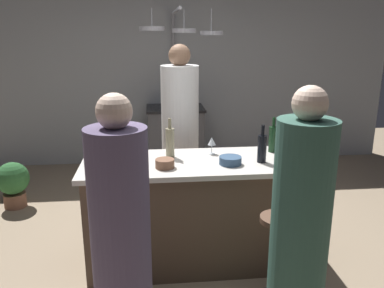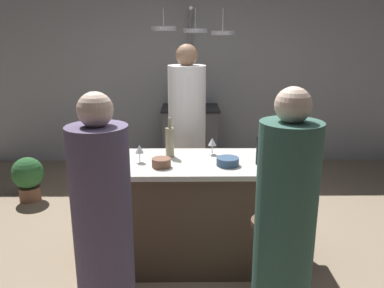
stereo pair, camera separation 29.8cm
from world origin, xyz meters
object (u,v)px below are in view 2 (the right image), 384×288
guest_right (284,238)px  wine_glass_near_left_guest (139,150)px  bar_stool_right (268,260)px  wine_bottle_red (275,141)px  wine_bottle_dark (261,150)px  mixing_bowl_steel (112,160)px  guest_left (104,240)px  wine_glass_near_right_guest (212,143)px  wine_bottle_white (170,141)px  pepper_mill (99,144)px  mixing_bowl_blue (228,162)px  bar_stool_left (114,261)px  mixing_bowl_wooden (161,163)px  wine_glass_by_chef (291,155)px  stove_range (190,138)px  chef (187,140)px  potted_plant (28,176)px

guest_right → wine_glass_near_left_guest: (-0.94, 0.96, 0.25)m
bar_stool_right → wine_bottle_red: bearing=77.1°
wine_bottle_dark → mixing_bowl_steel: bearing=178.5°
guest_left → wine_glass_near_right_guest: size_ratio=10.99×
guest_right → wine_bottle_white: (-0.70, 1.13, 0.27)m
bar_stool_right → pepper_mill: bearing=149.2°
wine_bottle_white → mixing_bowl_blue: (0.46, -0.24, -0.10)m
bar_stool_left → bar_stool_right: bearing=0.0°
mixing_bowl_steel → mixing_bowl_wooden: (0.40, -0.09, 0.00)m
wine_glass_by_chef → wine_glass_near_right_guest: same height
stove_range → wine_glass_near_right_guest: bearing=-85.7°
chef → potted_plant: 1.96m
potted_plant → wine_glass_by_chef: size_ratio=3.56×
mixing_bowl_blue → potted_plant: bearing=147.1°
wine_bottle_white → mixing_bowl_blue: wine_bottle_white is taller
chef → wine_glass_by_chef: 1.35m
mixing_bowl_wooden → mixing_bowl_blue: bearing=3.6°
wine_glass_by_chef → potted_plant: bearing=151.0°
stove_range → potted_plant: bearing=-148.4°
wine_bottle_white → mixing_bowl_blue: 0.53m
stove_range → bar_stool_right: 3.11m
guest_right → wine_bottle_white: 1.36m
bar_stool_left → mixing_bowl_steel: bearing=98.8°
wine_glass_near_left_guest → mixing_bowl_steel: (-0.22, -0.02, -0.07)m
pepper_mill → mixing_bowl_wooden: size_ratio=1.43×
bar_stool_right → wine_glass_by_chef: bearing=63.0°
stove_range → guest_left: 3.49m
wine_bottle_dark → wine_glass_near_left_guest: size_ratio=2.08×
chef → wine_glass_near_left_guest: bearing=-111.5°
wine_glass_near_left_guest → wine_bottle_red: bearing=11.3°
bar_stool_left → wine_glass_near_right_guest: size_ratio=4.66×
wine_glass_by_chef → wine_bottle_dark: bearing=157.7°
wine_bottle_white → wine_bottle_dark: size_ratio=1.08×
stove_range → mixing_bowl_blue: 2.62m
bar_stool_left → bar_stool_right: (1.07, 0.00, 0.00)m
wine_bottle_dark → guest_left: bearing=-139.6°
potted_plant → mixing_bowl_wooden: 2.28m
guest_left → wine_glass_near_left_guest: 0.99m
guest_left → wine_glass_by_chef: 1.53m
mixing_bowl_wooden → stove_range: bearing=84.7°
guest_right → chef: bearing=106.4°
bar_stool_right → wine_glass_near_left_guest: wine_glass_near_left_guest is taller
chef → pepper_mill: chef is taller
wine_bottle_white → wine_glass_near_left_guest: 0.29m
wine_bottle_dark → mixing_bowl_blue: wine_bottle_dark is taller
chef → wine_glass_by_chef: (0.79, -1.08, 0.17)m
pepper_mill → wine_bottle_red: 1.48m
wine_bottle_red → guest_left: bearing=-136.4°
bar_stool_left → wine_glass_by_chef: (1.30, 0.45, 0.63)m
bar_stool_left → wine_bottle_dark: size_ratio=2.24×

